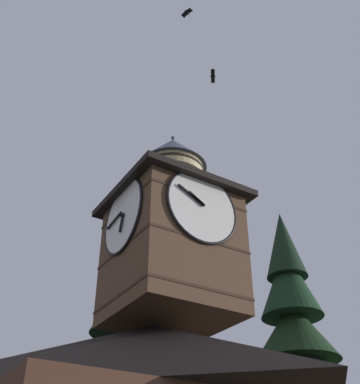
% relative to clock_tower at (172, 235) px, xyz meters
% --- Properties ---
extents(clock_tower, '(4.66, 4.66, 8.02)m').
position_rel_clock_tower_xyz_m(clock_tower, '(0.00, 0.00, 0.00)').
color(clock_tower, brown).
rests_on(clock_tower, building_main).
extents(pine_tree_behind, '(6.87, 6.87, 18.11)m').
position_rel_clock_tower_xyz_m(pine_tree_behind, '(-2.11, -7.25, -3.29)').
color(pine_tree_behind, '#473323').
rests_on(pine_tree_behind, ground_plane).
extents(moon, '(1.96, 1.96, 1.96)m').
position_rel_clock_tower_xyz_m(moon, '(-19.48, -38.67, 5.48)').
color(moon, silver).
extents(flying_bird_high, '(0.32, 0.56, 0.15)m').
position_rel_clock_tower_xyz_m(flying_bird_high, '(0.86, 2.54, 9.39)').
color(flying_bird_high, black).
extents(flying_bird_low, '(0.55, 0.68, 0.12)m').
position_rel_clock_tower_xyz_m(flying_bird_low, '(-0.20, 2.74, 5.93)').
color(flying_bird_low, black).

